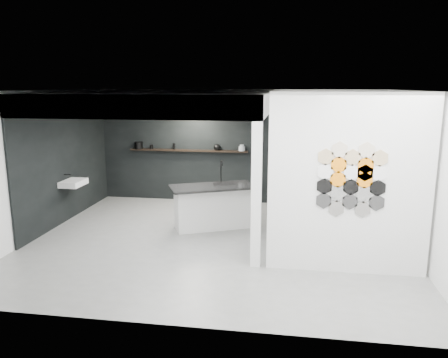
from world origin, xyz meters
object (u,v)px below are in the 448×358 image
(partition_panel, at_px, (348,185))
(wall_basin, at_px, (73,183))
(glass_bowl, at_px, (242,149))
(utensil_cup, at_px, (151,147))
(kettle, at_px, (217,147))
(bottle_dark, at_px, (174,146))
(stockpot, at_px, (139,145))
(glass_vase, at_px, (242,148))
(kitchen_island, at_px, (213,206))

(partition_panel, bearing_deg, wall_basin, 161.77)
(glass_bowl, distance_m, utensil_cup, 2.31)
(kettle, bearing_deg, glass_bowl, 19.79)
(partition_panel, distance_m, utensil_cup, 5.84)
(wall_basin, height_order, bottle_dark, bottle_dark)
(wall_basin, relative_size, kettle, 3.38)
(glass_bowl, bearing_deg, wall_basin, -148.65)
(wall_basin, height_order, glass_bowl, glass_bowl)
(partition_panel, height_order, stockpot, partition_panel)
(partition_panel, bearing_deg, stockpot, 140.70)
(stockpot, bearing_deg, bottle_dark, 0.00)
(glass_bowl, relative_size, utensil_cup, 1.59)
(kettle, bearing_deg, glass_vase, 19.79)
(glass_bowl, distance_m, bottle_dark, 1.72)
(partition_panel, distance_m, kettle, 4.71)
(wall_basin, bearing_deg, kitchen_island, 0.28)
(glass_vase, bearing_deg, bottle_dark, 180.00)
(kettle, bearing_deg, utensil_cup, -160.21)
(kitchen_island, height_order, bottle_dark, bottle_dark)
(kettle, relative_size, utensil_cup, 1.77)
(kettle, distance_m, bottle_dark, 1.10)
(glass_bowl, bearing_deg, bottle_dark, 180.00)
(partition_panel, distance_m, stockpot, 6.10)
(stockpot, distance_m, glass_bowl, 2.65)
(wall_basin, height_order, utensil_cup, utensil_cup)
(kitchen_island, relative_size, glass_bowl, 11.73)
(kitchen_island, bearing_deg, kettle, 72.26)
(utensil_cup, bearing_deg, wall_basin, -117.65)
(glass_bowl, relative_size, glass_vase, 1.03)
(kettle, xyz_separation_m, bottle_dark, (-1.10, 0.00, 0.00))
(stockpot, distance_m, kettle, 2.03)
(kitchen_island, distance_m, glass_vase, 2.28)
(partition_panel, xyz_separation_m, glass_bowl, (-2.08, 3.87, -0.02))
(bottle_dark, bearing_deg, stockpot, 180.00)
(glass_vase, bearing_deg, kitchen_island, -100.17)
(wall_basin, relative_size, utensil_cup, 6.00)
(stockpot, relative_size, bottle_dark, 1.31)
(bottle_dark, bearing_deg, glass_bowl, 0.00)
(glass_bowl, bearing_deg, stockpot, 180.00)
(glass_bowl, height_order, glass_vase, glass_vase)
(kettle, relative_size, glass_vase, 1.15)
(stockpot, height_order, glass_bowl, stockpot)
(glass_bowl, xyz_separation_m, glass_vase, (0.00, 0.00, 0.02))
(kitchen_island, bearing_deg, glass_bowl, 55.21)
(kitchen_island, bearing_deg, wall_basin, 155.67)
(glass_vase, height_order, bottle_dark, bottle_dark)
(partition_panel, bearing_deg, kitchen_island, 143.39)
(partition_panel, bearing_deg, utensil_cup, 138.60)
(kitchen_island, relative_size, bottle_dark, 11.87)
(kettle, height_order, glass_vase, glass_vase)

